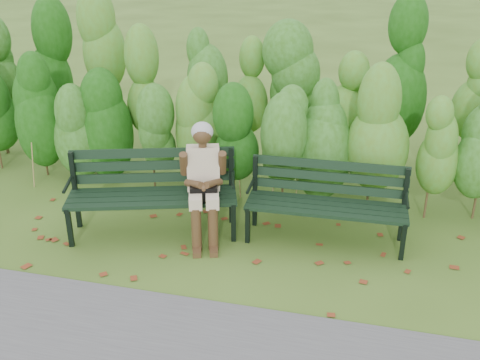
# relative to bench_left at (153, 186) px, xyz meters

# --- Properties ---
(ground) EXTENTS (80.00, 80.00, 0.00)m
(ground) POSITION_rel_bench_left_xyz_m (1.05, -0.30, -0.58)
(ground) COLOR #365018
(hedge_band) EXTENTS (11.04, 1.67, 2.42)m
(hedge_band) POSITION_rel_bench_left_xyz_m (1.05, 1.56, 0.68)
(hedge_band) COLOR #47381E
(hedge_band) RESTS_ON ground
(leaf_litter) EXTENTS (5.89, 2.22, 0.01)m
(leaf_litter) POSITION_rel_bench_left_xyz_m (1.27, -0.49, -0.57)
(leaf_litter) COLOR brown
(leaf_litter) RESTS_ON ground
(bench_left) EXTENTS (2.06, 1.20, 0.98)m
(bench_left) POSITION_rel_bench_left_xyz_m (0.00, 0.00, 0.00)
(bench_left) COLOR black
(bench_left) RESTS_ON ground
(bench_right) EXTENTS (1.84, 0.64, 0.91)m
(bench_right) POSITION_rel_bench_left_xyz_m (2.03, 0.30, -0.04)
(bench_right) COLOR black
(bench_right) RESTS_ON ground
(seated_woman) EXTENTS (0.59, 0.84, 1.38)m
(seated_woman) POSITION_rel_bench_left_xyz_m (0.64, -0.01, 0.21)
(seated_woman) COLOR beige
(seated_woman) RESTS_ON ground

